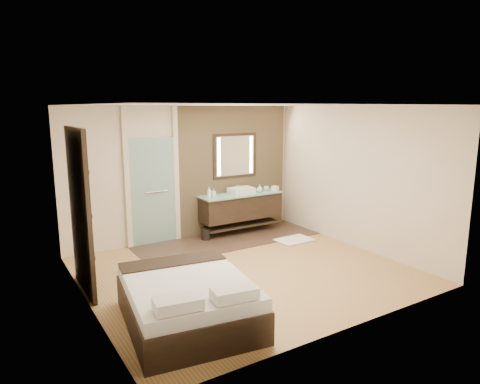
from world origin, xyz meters
TOP-DOWN VIEW (x-y plane):
  - floor at (0.00, 0.00)m, footprint 5.00×5.00m
  - tile_strip at (0.60, 1.60)m, footprint 3.80×1.30m
  - stone_wall at (1.10, 2.21)m, footprint 2.60×0.08m
  - vanity at (1.10, 1.92)m, footprint 1.85×0.55m
  - mirror_unit at (1.10, 2.16)m, footprint 1.06×0.04m
  - frosted_door at (-0.75, 2.20)m, footprint 1.10×0.12m
  - shoji_partition at (-2.43, 0.60)m, footprint 0.06×1.20m
  - bed at (-1.55, -1.09)m, footprint 1.72×2.03m
  - bath_mat at (1.72, 0.86)m, footprint 0.73×0.52m
  - waste_bin at (0.22, 1.85)m, footprint 0.20×0.20m
  - tissue_box at (1.92, 1.81)m, footprint 0.15×0.15m
  - soap_bottle_a at (0.32, 1.87)m, footprint 0.10×0.10m
  - soap_bottle_b at (0.45, 1.93)m, footprint 0.08×0.08m
  - soap_bottle_c at (1.53, 1.84)m, footprint 0.17×0.17m
  - cup at (1.78, 1.94)m, footprint 0.14×0.14m

SIDE VIEW (x-z plane):
  - floor at x=0.00m, z-range 0.00..0.00m
  - tile_strip at x=0.60m, z-range 0.00..0.01m
  - bath_mat at x=1.72m, z-range 0.01..0.03m
  - waste_bin at x=0.22m, z-range 0.00..0.24m
  - bed at x=-1.55m, z-range -0.06..0.65m
  - vanity at x=1.10m, z-range 0.14..1.02m
  - cup at x=1.78m, z-range 0.86..0.95m
  - tissue_box at x=1.92m, z-range 0.86..0.97m
  - soap_bottle_c at x=1.53m, z-range 0.86..1.03m
  - soap_bottle_b at x=0.45m, z-range 0.86..1.03m
  - soap_bottle_a at x=0.32m, z-range 0.86..1.09m
  - frosted_door at x=-0.75m, z-range -0.21..2.49m
  - shoji_partition at x=-2.43m, z-range 0.01..2.41m
  - stone_wall at x=1.10m, z-range 0.00..2.70m
  - mirror_unit at x=1.10m, z-range 1.17..2.13m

